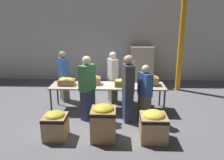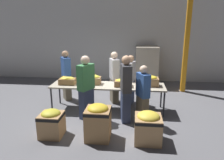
% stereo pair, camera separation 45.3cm
% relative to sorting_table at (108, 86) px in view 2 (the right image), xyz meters
% --- Properties ---
extents(ground_plane, '(30.00, 30.00, 0.00)m').
position_rel_sorting_table_xyz_m(ground_plane, '(0.00, 0.00, -0.74)').
color(ground_plane, slate).
extents(wall_back, '(16.00, 0.08, 4.00)m').
position_rel_sorting_table_xyz_m(wall_back, '(0.00, 3.49, 1.26)').
color(wall_back, silver).
rests_on(wall_back, ground_plane).
extents(sorting_table, '(3.36, 0.82, 0.78)m').
position_rel_sorting_table_xyz_m(sorting_table, '(0.00, 0.00, 0.00)').
color(sorting_table, '#B2A893').
rests_on(sorting_table, ground_plane).
extents(banana_box_0, '(0.47, 0.32, 0.23)m').
position_rel_sorting_table_xyz_m(banana_box_0, '(-1.22, -0.03, 0.16)').
color(banana_box_0, olive).
rests_on(banana_box_0, sorting_table).
extents(banana_box_1, '(0.46, 0.33, 0.28)m').
position_rel_sorting_table_xyz_m(banana_box_1, '(-0.46, 0.08, 0.19)').
color(banana_box_1, tan).
rests_on(banana_box_1, sorting_table).
extents(banana_box_2, '(0.48, 0.33, 0.23)m').
position_rel_sorting_table_xyz_m(banana_box_2, '(0.45, -0.06, 0.15)').
color(banana_box_2, olive).
rests_on(banana_box_2, sorting_table).
extents(banana_box_3, '(0.45, 0.34, 0.31)m').
position_rel_sorting_table_xyz_m(banana_box_3, '(1.26, 0.06, 0.20)').
color(banana_box_3, '#A37A4C').
rests_on(banana_box_3, sorting_table).
extents(volunteer_0, '(0.32, 0.47, 1.58)m').
position_rel_sorting_table_xyz_m(volunteer_0, '(0.65, 0.61, 0.05)').
color(volunteer_0, '#2D3856').
rests_on(volunteer_0, ground_plane).
extents(volunteer_1, '(0.33, 0.52, 1.78)m').
position_rel_sorting_table_xyz_m(volunteer_1, '(0.57, -0.70, 0.15)').
color(volunteer_1, '#2D3856').
rests_on(volunteer_1, ground_plane).
extents(volunteer_2, '(0.43, 0.50, 1.68)m').
position_rel_sorting_table_xyz_m(volunteer_2, '(-1.50, 0.76, 0.10)').
color(volunteer_2, '#6B604C').
rests_on(volunteer_2, ground_plane).
extents(volunteer_3, '(0.37, 0.46, 1.55)m').
position_rel_sorting_table_xyz_m(volunteer_3, '(1.01, -0.77, 0.03)').
color(volunteer_3, '#6B604C').
rests_on(volunteer_3, ground_plane).
extents(volunteer_4, '(0.37, 0.50, 1.67)m').
position_rel_sorting_table_xyz_m(volunteer_4, '(0.13, 0.67, 0.10)').
color(volunteer_4, '#6B604C').
rests_on(volunteer_4, ground_plane).
extents(volunteer_5, '(0.43, 0.52, 1.75)m').
position_rel_sorting_table_xyz_m(volunteer_5, '(-0.51, -0.64, 0.13)').
color(volunteer_5, '#2D3856').
rests_on(volunteer_5, ground_plane).
extents(donation_bin_0, '(0.52, 0.52, 0.66)m').
position_rel_sorting_table_xyz_m(donation_bin_0, '(-1.11, -1.69, -0.39)').
color(donation_bin_0, tan).
rests_on(donation_bin_0, ground_plane).
extents(donation_bin_1, '(0.56, 0.56, 0.84)m').
position_rel_sorting_table_xyz_m(donation_bin_1, '(-0.01, -1.69, -0.29)').
color(donation_bin_1, '#A37A4C').
rests_on(donation_bin_1, ground_plane).
extents(donation_bin_2, '(0.59, 0.59, 0.71)m').
position_rel_sorting_table_xyz_m(donation_bin_2, '(1.11, -1.69, -0.36)').
color(donation_bin_2, tan).
rests_on(donation_bin_2, ground_plane).
extents(support_pillar, '(0.16, 0.16, 4.00)m').
position_rel_sorting_table_xyz_m(support_pillar, '(2.63, 2.08, 1.26)').
color(support_pillar, orange).
rests_on(support_pillar, ground_plane).
extents(pallet_stack_0, '(0.99, 0.99, 1.60)m').
position_rel_sorting_table_xyz_m(pallet_stack_0, '(1.28, 2.89, 0.05)').
color(pallet_stack_0, olive).
rests_on(pallet_stack_0, ground_plane).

